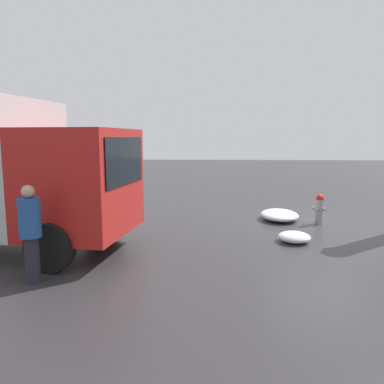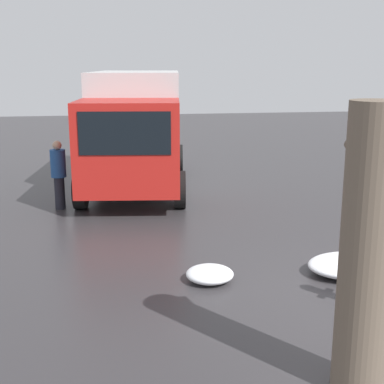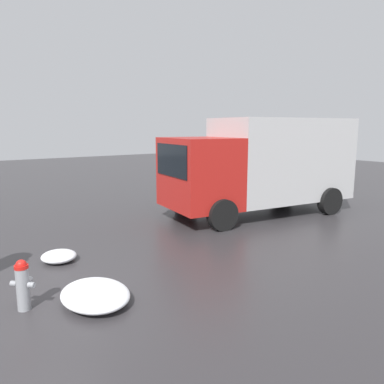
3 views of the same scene
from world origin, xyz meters
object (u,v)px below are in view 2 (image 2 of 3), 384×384
(delivery_truck, at_px, (136,126))
(fire_hydrant, at_px, (353,274))
(pedestrian, at_px, (59,172))
(tree_trunk, at_px, (367,252))

(delivery_truck, bearing_deg, fire_hydrant, 115.34)
(fire_hydrant, relative_size, pedestrian, 0.51)
(fire_hydrant, height_order, delivery_truck, delivery_truck)
(delivery_truck, relative_size, pedestrian, 4.06)
(fire_hydrant, bearing_deg, pedestrian, -6.78)
(tree_trunk, bearing_deg, fire_hydrant, -24.04)
(fire_hydrant, distance_m, delivery_truck, 8.56)
(fire_hydrant, distance_m, tree_trunk, 2.45)
(tree_trunk, distance_m, delivery_truck, 10.20)
(tree_trunk, height_order, delivery_truck, delivery_truck)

